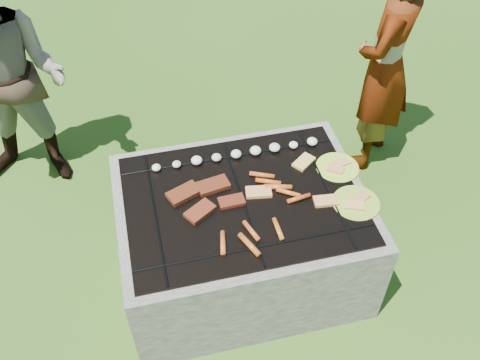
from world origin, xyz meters
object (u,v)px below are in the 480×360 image
object	(u,v)px
plate_far	(337,168)
cook	(385,66)
plate_near	(356,203)
bystander	(9,84)
fire_pit	(242,238)

from	to	relation	value
plate_far	cook	size ratio (longest dim) A/B	0.21
plate_near	bystander	distance (m)	2.15
fire_pit	plate_far	distance (m)	0.66
fire_pit	plate_far	world-z (taller)	plate_far
plate_far	cook	bearing A→B (deg)	49.91
fire_pit	plate_far	size ratio (longest dim) A/B	4.17
plate_near	fire_pit	bearing A→B (deg)	163.56
fire_pit	cook	world-z (taller)	cook
cook	fire_pit	bearing A→B (deg)	-12.73
fire_pit	plate_far	bearing A→B (deg)	10.30
bystander	cook	bearing A→B (deg)	7.30
fire_pit	plate_near	world-z (taller)	plate_near
fire_pit	cook	size ratio (longest dim) A/B	0.86
plate_far	bystander	world-z (taller)	bystander
fire_pit	bystander	xyz separation A→B (m)	(-1.17, 1.09, 0.48)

